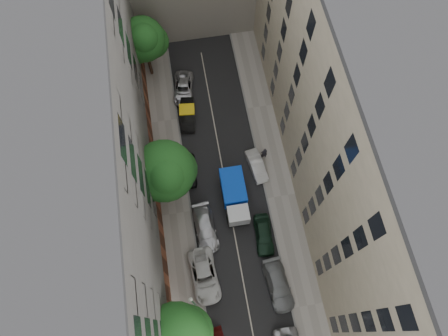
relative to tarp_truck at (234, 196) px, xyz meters
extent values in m
plane|color=#4C4C49|center=(-0.60, -0.42, -1.44)|extent=(120.00, 120.00, 0.00)
cube|color=black|center=(-0.60, -0.42, -1.43)|extent=(8.00, 44.00, 0.02)
cube|color=gray|center=(-6.10, -0.42, -1.37)|extent=(3.00, 44.00, 0.15)
cube|color=gray|center=(4.90, -0.42, -1.37)|extent=(3.00, 44.00, 0.15)
cube|color=#4F4D4A|center=(-11.60, -0.42, 8.56)|extent=(8.00, 44.00, 20.00)
cube|color=#B5A68C|center=(10.40, -0.42, 8.56)|extent=(8.00, 44.00, 20.00)
cube|color=black|center=(0.00, -0.10, -0.87)|extent=(2.24, 5.67, 0.31)
cube|color=#B1B4B6|center=(0.00, -2.09, 0.08)|extent=(2.11, 1.69, 1.78)
cube|color=blue|center=(0.00, 0.84, 0.23)|extent=(2.33, 3.79, 1.88)
cylinder|color=black|center=(-0.99, -2.09, -1.00)|extent=(0.29, 0.88, 0.88)
cylinder|color=black|center=(0.99, -2.09, -1.00)|extent=(0.29, 0.88, 0.88)
cylinder|color=black|center=(-0.99, 1.57, -1.00)|extent=(0.29, 0.88, 0.88)
cylinder|color=black|center=(0.99, 1.57, -1.00)|extent=(0.29, 0.88, 0.88)
imported|color=silver|center=(-4.20, -7.19, -0.69)|extent=(2.83, 5.56, 1.51)
imported|color=#B7B8BC|center=(-3.40, -2.62, -0.71)|extent=(2.37, 5.15, 1.46)
imported|color=black|center=(-4.20, 3.82, -0.77)|extent=(1.88, 4.04, 1.34)
imported|color=black|center=(-3.40, 10.58, -0.73)|extent=(1.96, 4.45, 1.42)
imported|color=#B9B9BE|center=(-3.40, 14.18, -0.79)|extent=(2.91, 5.00, 1.31)
imported|color=slate|center=(2.56, -9.22, -0.71)|extent=(2.51, 5.21, 1.46)
imported|color=black|center=(2.20, -4.26, -0.71)|extent=(2.00, 4.39, 1.46)
imported|color=silver|center=(3.00, 3.18, -0.80)|extent=(1.98, 4.08, 1.29)
sphere|color=#1A4C19|center=(-6.10, -11.92, 3.94)|extent=(4.27, 4.27, 4.27)
cylinder|color=#382619|center=(-6.29, 1.96, 0.11)|extent=(0.36, 0.36, 2.80)
cylinder|color=#382619|center=(-6.29, 1.96, 2.51)|extent=(0.24, 0.24, 2.00)
sphere|color=#1A4C19|center=(-6.29, 1.96, 4.47)|extent=(5.82, 5.82, 5.82)
sphere|color=#1A4C19|center=(-5.39, 2.36, 3.51)|extent=(4.36, 4.36, 4.36)
sphere|color=#1A4C19|center=(-6.99, 1.46, 3.91)|extent=(4.07, 4.07, 4.07)
sphere|color=#1A4C19|center=(-6.09, 1.16, 5.51)|extent=(3.78, 3.78, 3.78)
cylinder|color=#382619|center=(-6.83, 17.31, 0.14)|extent=(0.36, 0.36, 2.85)
cylinder|color=#382619|center=(-6.83, 17.31, 2.58)|extent=(0.24, 0.24, 2.04)
sphere|color=#1A4C19|center=(-6.83, 17.31, 4.58)|extent=(4.81, 4.81, 4.81)
sphere|color=#1A4C19|center=(-5.93, 17.71, 3.60)|extent=(3.61, 3.61, 3.61)
sphere|color=#1A4C19|center=(-7.53, 16.81, 4.01)|extent=(3.37, 3.37, 3.37)
sphere|color=#1A4C19|center=(-6.63, 16.51, 5.64)|extent=(3.13, 3.13, 3.13)
cylinder|color=#1C6231|center=(-5.45, -9.57, 1.59)|extent=(0.14, 0.14, 5.77)
sphere|color=silver|center=(-5.45, -9.57, 4.57)|extent=(0.36, 0.36, 0.36)
imported|color=black|center=(4.00, 4.26, -0.32)|extent=(0.73, 0.50, 1.93)
camera|label=1|loc=(-3.23, -12.62, 38.21)|focal=32.00mm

